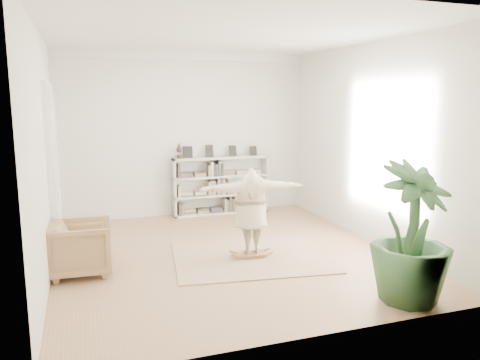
# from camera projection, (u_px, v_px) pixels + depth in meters

# --- Properties ---
(floor) EXTENTS (6.00, 6.00, 0.00)m
(floor) POSITION_uv_depth(u_px,v_px,m) (226.00, 254.00, 7.92)
(floor) COLOR #9B7750
(floor) RESTS_ON ground
(room_shell) EXTENTS (6.00, 6.00, 6.00)m
(room_shell) POSITION_uv_depth(u_px,v_px,m) (185.00, 56.00, 10.06)
(room_shell) COLOR silver
(room_shell) RESTS_ON floor
(doors) EXTENTS (0.09, 1.78, 2.92)m
(doors) POSITION_uv_depth(u_px,v_px,m) (53.00, 169.00, 8.03)
(doors) COLOR white
(doors) RESTS_ON floor
(bookshelf) EXTENTS (2.20, 0.35, 1.64)m
(bookshelf) POSITION_uv_depth(u_px,v_px,m) (221.00, 186.00, 10.67)
(bookshelf) COLOR silver
(bookshelf) RESTS_ON floor
(armchair) EXTENTS (0.91, 0.89, 0.80)m
(armchair) POSITION_uv_depth(u_px,v_px,m) (82.00, 248.00, 6.96)
(armchair) COLOR tan
(armchair) RESTS_ON floor
(rug) EXTENTS (2.75, 2.32, 0.02)m
(rug) POSITION_uv_depth(u_px,v_px,m) (251.00, 257.00, 7.72)
(rug) COLOR tan
(rug) RESTS_ON floor
(rocker_board) EXTENTS (0.50, 0.34, 0.10)m
(rocker_board) POSITION_uv_depth(u_px,v_px,m) (251.00, 254.00, 7.71)
(rocker_board) COLOR brown
(rocker_board) RESTS_ON rug
(person) EXTENTS (1.80, 0.71, 1.42)m
(person) POSITION_uv_depth(u_px,v_px,m) (251.00, 209.00, 7.58)
(person) COLOR beige
(person) RESTS_ON rocker_board
(houseplant) EXTENTS (1.27, 1.27, 1.81)m
(houseplant) POSITION_uv_depth(u_px,v_px,m) (412.00, 233.00, 5.92)
(houseplant) COLOR #294D26
(houseplant) RESTS_ON floor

